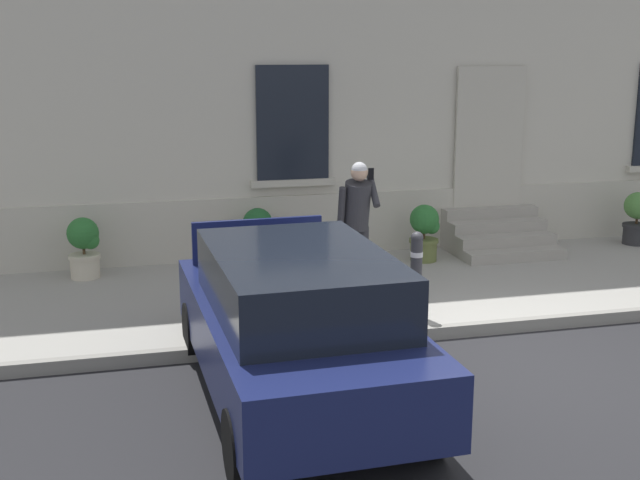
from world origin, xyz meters
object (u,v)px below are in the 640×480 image
object	(u,v)px
hatchback_car_navy	(296,321)
bollard_near_person	(416,271)
planter_charcoal	(638,217)
planter_olive	(425,231)
planter_cream	(84,246)
person_on_phone	(356,218)
planter_terracotta	(259,235)

from	to	relation	value
hatchback_car_navy	bollard_near_person	size ratio (longest dim) A/B	3.93
hatchback_car_navy	bollard_near_person	bearing A→B (deg)	42.18
bollard_near_person	planter_charcoal	distance (m)	5.49
bollard_near_person	planter_olive	bearing A→B (deg)	66.59
hatchback_car_navy	planter_cream	bearing A→B (deg)	114.99
person_on_phone	planter_cream	xyz separation A→B (m)	(-3.48, 1.56, -0.54)
hatchback_car_navy	planter_olive	world-z (taller)	hatchback_car_navy
hatchback_car_navy	planter_cream	size ratio (longest dim) A/B	4.78
bollard_near_person	planter_charcoal	xyz separation A→B (m)	(4.82, 2.62, -0.11)
hatchback_car_navy	planter_terracotta	distance (m)	4.49
planter_olive	planter_charcoal	size ratio (longest dim) A/B	1.00
planter_cream	planter_olive	world-z (taller)	same
bollard_near_person	person_on_phone	bearing A→B (deg)	109.06
bollard_near_person	planter_cream	distance (m)	4.74
planter_cream	planter_olive	size ratio (longest dim) A/B	1.00
person_on_phone	planter_cream	bearing A→B (deg)	162.96
planter_cream	planter_charcoal	distance (m)	8.70
person_on_phone	planter_terracotta	bearing A→B (deg)	128.70
bollard_near_person	planter_olive	size ratio (longest dim) A/B	1.22
bollard_near_person	planter_olive	xyz separation A→B (m)	(1.06, 2.45, -0.11)
planter_olive	planter_terracotta	bearing A→B (deg)	172.03
hatchback_car_navy	person_on_phone	size ratio (longest dim) A/B	2.36
hatchback_car_navy	person_on_phone	xyz separation A→B (m)	(1.43, 2.82, 0.36)
person_on_phone	planter_olive	size ratio (longest dim) A/B	2.02
bollard_near_person	person_on_phone	size ratio (longest dim) A/B	0.60
planter_cream	planter_olive	bearing A→B (deg)	-3.09
planter_terracotta	planter_olive	world-z (taller)	same
hatchback_car_navy	planter_cream	distance (m)	4.84
planter_cream	planter_olive	distance (m)	4.95
planter_terracotta	planter_olive	distance (m)	2.49
hatchback_car_navy	planter_charcoal	world-z (taller)	hatchback_car_navy
hatchback_car_navy	planter_olive	size ratio (longest dim) A/B	4.78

